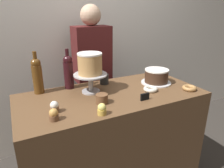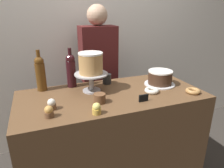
{
  "view_description": "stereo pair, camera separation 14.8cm",
  "coord_description": "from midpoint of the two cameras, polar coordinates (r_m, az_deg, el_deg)",
  "views": [
    {
      "loc": [
        -0.65,
        -1.3,
        1.55
      ],
      "look_at": [
        0.0,
        0.0,
        1.02
      ],
      "focal_mm": 32.76,
      "sensor_mm": 36.0,
      "label": 1
    },
    {
      "loc": [
        -0.52,
        -1.35,
        1.55
      ],
      "look_at": [
        0.0,
        0.0,
        1.02
      ],
      "focal_mm": 32.76,
      "sensor_mm": 36.0,
      "label": 2
    }
  ],
  "objects": [
    {
      "name": "price_sign_chalkboard",
      "position": [
        1.46,
        11.67,
        -3.92
      ],
      "size": [
        0.07,
        0.01,
        0.05
      ],
      "color": "black",
      "rests_on": "display_counter"
    },
    {
      "name": "wine_bottle_dark_red",
      "position": [
        1.69,
        -8.95,
        3.86
      ],
      "size": [
        0.08,
        0.08,
        0.33
      ],
      "color": "black",
      "rests_on": "display_counter"
    },
    {
      "name": "cookie_stack",
      "position": [
        1.41,
        -0.52,
        -4.07
      ],
      "size": [
        0.08,
        0.08,
        0.07
      ],
      "color": "brown",
      "rests_on": "display_counter"
    },
    {
      "name": "silver_serving_platter",
      "position": [
        1.82,
        15.39,
        -0.06
      ],
      "size": [
        0.26,
        0.26,
        0.01
      ],
      "color": "white",
      "rests_on": "display_counter"
    },
    {
      "name": "barista_figure",
      "position": [
        2.18,
        -1.8,
        1.04
      ],
      "size": [
        0.36,
        0.22,
        1.6
      ],
      "color": "black",
      "rests_on": "ground_plane"
    },
    {
      "name": "donut_sugar",
      "position": [
        1.64,
        13.57,
        -1.81
      ],
      "size": [
        0.11,
        0.11,
        0.03
      ],
      "color": "silver",
      "rests_on": "display_counter"
    },
    {
      "name": "white_layer_cake",
      "position": [
        1.55,
        -3.24,
        5.81
      ],
      "size": [
        0.19,
        0.19,
        0.16
      ],
      "color": "tan",
      "rests_on": "cake_stand_pedestal"
    },
    {
      "name": "back_wall",
      "position": [
        2.32,
        -6.33,
        13.81
      ],
      "size": [
        6.0,
        0.05,
        2.6
      ],
      "color": "silver",
      "rests_on": "ground_plane"
    },
    {
      "name": "cupcake_caramel",
      "position": [
        1.27,
        -14.01,
        -7.63
      ],
      "size": [
        0.06,
        0.06,
        0.07
      ],
      "color": "brown",
      "rests_on": "display_counter"
    },
    {
      "name": "cake_stand_pedestal",
      "position": [
        1.59,
        -3.15,
        1.36
      ],
      "size": [
        0.26,
        0.26,
        0.15
      ],
      "color": "#B2B2B7",
      "rests_on": "display_counter"
    },
    {
      "name": "coffee_cup_ceramic",
      "position": [
        1.77,
        0.94,
        1.39
      ],
      "size": [
        0.08,
        0.08,
        0.09
      ],
      "color": "#282828",
      "rests_on": "display_counter"
    },
    {
      "name": "donut_maple",
      "position": [
        1.73,
        23.95,
        -1.84
      ],
      "size": [
        0.11,
        0.11,
        0.03
      ],
      "color": "#B27F47",
      "rests_on": "display_counter"
    },
    {
      "name": "cupcake_lemon",
      "position": [
        1.27,
        -0.98,
        -6.99
      ],
      "size": [
        0.06,
        0.06,
        0.07
      ],
      "color": "gold",
      "rests_on": "display_counter"
    },
    {
      "name": "chocolate_round_cake",
      "position": [
        1.8,
        15.58,
        1.82
      ],
      "size": [
        0.2,
        0.2,
        0.12
      ],
      "color": "#3D2619",
      "rests_on": "silver_serving_platter"
    },
    {
      "name": "cupcake_vanilla",
      "position": [
        1.36,
        -13.53,
        -5.62
      ],
      "size": [
        0.06,
        0.06,
        0.07
      ],
      "color": "brown",
      "rests_on": "display_counter"
    },
    {
      "name": "wine_bottle_amber",
      "position": [
        1.67,
        -17.0,
        2.94
      ],
      "size": [
        0.08,
        0.08,
        0.33
      ],
      "color": "#5B3814",
      "rests_on": "display_counter"
    },
    {
      "name": "display_counter",
      "position": [
        1.81,
        2.44,
        -16.64
      ],
      "size": [
        1.41,
        0.66,
        0.94
      ],
      "color": "brown",
      "rests_on": "ground_plane"
    }
  ]
}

